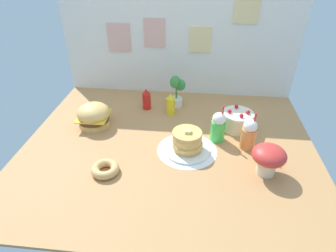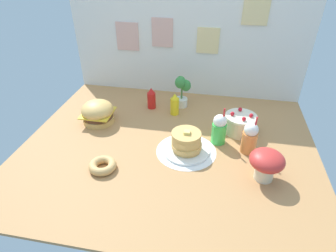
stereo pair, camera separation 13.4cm
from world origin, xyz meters
TOP-DOWN VIEW (x-y plane):
  - ground_plane at (0.00, 0.00)m, footprint 2.12×1.79m
  - back_wall at (-0.00, 0.89)m, footprint 2.12×0.04m
  - doily_mat at (0.14, -0.05)m, footprint 0.43×0.43m
  - burger at (-0.62, 0.21)m, footprint 0.26×0.26m
  - pancake_stack at (0.14, -0.04)m, footprint 0.33×0.33m
  - layer_cake at (0.51, 0.28)m, footprint 0.24×0.24m
  - ketchup_bottle at (-0.25, 0.52)m, footprint 0.07×0.07m
  - mustard_bottle at (-0.03, 0.46)m, footprint 0.07×0.07m
  - cream_soda_cup at (0.35, 0.11)m, footprint 0.11×0.11m
  - orange_float_cup at (0.56, 0.04)m, footprint 0.11×0.11m
  - donut_pink_glaze at (-0.37, -0.33)m, footprint 0.18×0.18m
  - potted_plant at (0.01, 0.60)m, footprint 0.14×0.12m
  - mushroom_stool at (0.65, -0.22)m, footprint 0.21×0.21m

SIDE VIEW (x-z plane):
  - ground_plane at x=0.00m, z-range -0.02..0.00m
  - doily_mat at x=0.14m, z-range 0.00..0.00m
  - donut_pink_glaze at x=-0.37m, z-range 0.00..0.06m
  - pancake_stack at x=0.14m, z-range -0.01..0.16m
  - layer_cake at x=0.51m, z-range -0.01..0.16m
  - burger at x=-0.62m, z-range 0.00..0.18m
  - ketchup_bottle at x=-0.25m, z-range -0.01..0.19m
  - mustard_bottle at x=-0.03m, z-range -0.01..0.19m
  - cream_soda_cup at x=0.35m, z-range -0.03..0.26m
  - orange_float_cup at x=0.56m, z-range -0.03..0.26m
  - mushroom_stool at x=0.65m, z-range 0.02..0.23m
  - potted_plant at x=0.01m, z-range 0.01..0.31m
  - back_wall at x=0.00m, z-range 0.00..1.04m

